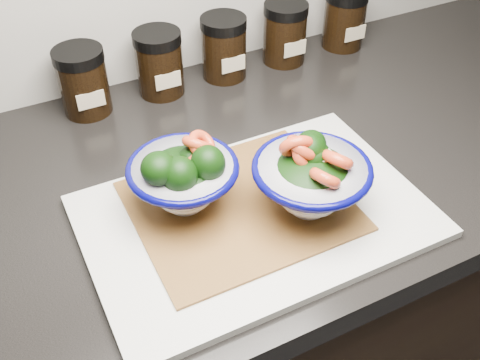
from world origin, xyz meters
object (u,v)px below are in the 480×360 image
cutting_board (255,216)px  spice_jar_e (345,19)px  spice_jar_d (285,33)px  spice_jar_c (224,48)px  spice_jar_a (83,81)px  spice_jar_b (159,63)px  bowl_left (184,177)px  bowl_right (311,176)px

cutting_board → spice_jar_e: bearing=42.9°
cutting_board → spice_jar_d: size_ratio=3.98×
spice_jar_c → spice_jar_d: same height
spice_jar_a → spice_jar_c: same height
cutting_board → spice_jar_a: (-0.13, 0.36, 0.05)m
spice_jar_b → spice_jar_d: bearing=0.0°
bowl_left → spice_jar_b: (0.08, 0.30, -0.01)m
spice_jar_d → spice_jar_a: bearing=180.0°
cutting_board → spice_jar_a: spice_jar_a is taller
spice_jar_b → spice_jar_c: (0.12, 0.00, 0.00)m
spice_jar_a → bowl_right: bearing=-62.2°
cutting_board → bowl_right: 0.09m
spice_jar_c → spice_jar_e: (0.26, 0.00, 0.00)m
spice_jar_a → spice_jar_b: same height
spice_jar_a → spice_jar_b: 0.13m
spice_jar_d → spice_jar_e: (0.13, 0.00, 0.00)m
bowl_left → spice_jar_d: (0.33, 0.30, -0.01)m
bowl_left → spice_jar_a: 0.31m
bowl_left → spice_jar_c: 0.36m
cutting_board → bowl_right: bearing=-16.9°
spice_jar_e → spice_jar_d: bearing=180.0°
spice_jar_b → spice_jar_e: (0.38, 0.00, 0.00)m
spice_jar_a → spice_jar_e: same height
spice_jar_a → spice_jar_d: (0.38, 0.00, 0.00)m
spice_jar_b → cutting_board: bearing=-90.3°
cutting_board → spice_jar_e: size_ratio=3.98×
spice_jar_c → spice_jar_e: bearing=0.0°
spice_jar_b → spice_jar_d: size_ratio=1.00×
spice_jar_b → spice_jar_d: (0.25, 0.00, 0.00)m
spice_jar_b → spice_jar_c: 0.12m
spice_jar_a → spice_jar_c: bearing=0.0°
cutting_board → spice_jar_d: 0.44m
spice_jar_e → cutting_board: bearing=-137.1°
bowl_left → bowl_right: bearing=-27.1°
spice_jar_c → spice_jar_d: bearing=0.0°
cutting_board → spice_jar_e: spice_jar_e is taller
spice_jar_a → spice_jar_d: size_ratio=1.00×
cutting_board → bowl_right: bowl_right is taller
spice_jar_c → spice_jar_d: (0.13, 0.00, 0.00)m
bowl_left → bowl_right: 0.16m
bowl_left → spice_jar_e: 0.55m
bowl_left → spice_jar_d: 0.45m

